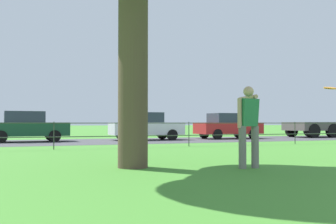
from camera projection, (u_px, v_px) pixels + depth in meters
street_strip at (146, 141)px, 21.43m from camera, size 80.00×6.74×0.01m
park_fence at (189, 130)px, 16.20m from camera, size 32.01×0.04×1.00m
person_thrower at (248, 124)px, 8.38m from camera, size 0.51×0.78×1.73m
frisbee at (330, 88)px, 9.00m from camera, size 0.32×0.32×0.08m
car_dark_green_far_right at (27, 126)px, 20.08m from camera, size 4.05×1.92×1.54m
car_white_center at (146, 126)px, 22.22m from camera, size 4.02×1.85×1.54m
car_red_right at (228, 126)px, 24.20m from camera, size 4.05×1.90×1.54m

